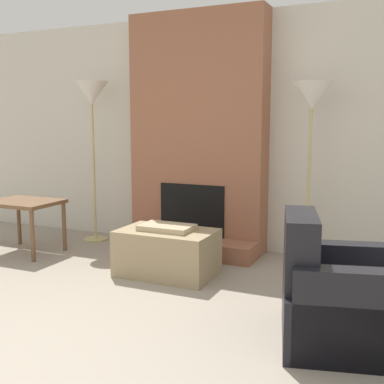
# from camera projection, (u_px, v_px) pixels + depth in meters

# --- Properties ---
(wall_back) EXTENTS (7.90, 0.06, 2.60)m
(wall_back) POSITION_uv_depth(u_px,v_px,m) (204.00, 133.00, 5.49)
(wall_back) COLOR beige
(wall_back) RESTS_ON ground_plane
(fireplace) EXTENTS (1.54, 0.67, 2.60)m
(fireplace) POSITION_uv_depth(u_px,v_px,m) (197.00, 141.00, 5.32)
(fireplace) COLOR #935B42
(fireplace) RESTS_ON ground_plane
(ottoman) EXTENTS (0.89, 0.56, 0.48)m
(ottoman) POSITION_uv_depth(u_px,v_px,m) (167.00, 252.00, 4.49)
(ottoman) COLOR #998460
(ottoman) RESTS_ON ground_plane
(armchair) EXTENTS (1.03, 0.97, 0.85)m
(armchair) POSITION_uv_depth(u_px,v_px,m) (341.00, 303.00, 3.09)
(armchair) COLOR black
(armchair) RESTS_ON ground_plane
(side_table) EXTENTS (0.74, 0.58, 0.58)m
(side_table) POSITION_uv_depth(u_px,v_px,m) (24.00, 208.00, 5.23)
(side_table) COLOR brown
(side_table) RESTS_ON ground_plane
(floor_lamp_left) EXTENTS (0.39, 0.39, 1.89)m
(floor_lamp_left) POSITION_uv_depth(u_px,v_px,m) (92.00, 101.00, 5.62)
(floor_lamp_left) COLOR tan
(floor_lamp_left) RESTS_ON ground_plane
(floor_lamp_right) EXTENTS (0.39, 0.39, 1.80)m
(floor_lamp_right) POSITION_uv_depth(u_px,v_px,m) (311.00, 105.00, 4.60)
(floor_lamp_right) COLOR tan
(floor_lamp_right) RESTS_ON ground_plane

